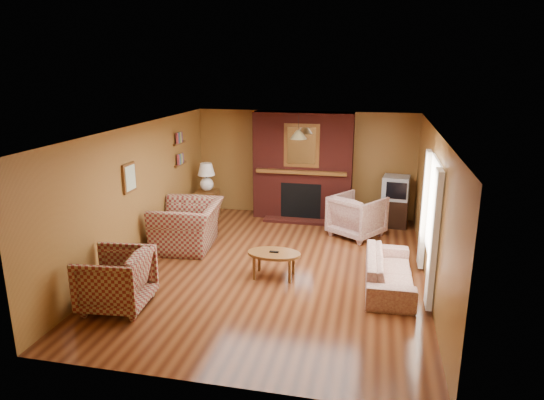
% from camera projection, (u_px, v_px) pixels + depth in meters
% --- Properties ---
extents(floor, '(6.50, 6.50, 0.00)m').
position_uv_depth(floor, '(275.00, 268.00, 8.38)').
color(floor, '#47200F').
rests_on(floor, ground).
extents(ceiling, '(6.50, 6.50, 0.00)m').
position_uv_depth(ceiling, '(276.00, 129.00, 7.74)').
color(ceiling, white).
rests_on(ceiling, wall_back).
extents(wall_back, '(6.50, 0.00, 6.50)m').
position_uv_depth(wall_back, '(305.00, 164.00, 11.12)').
color(wall_back, olive).
rests_on(wall_back, floor).
extents(wall_front, '(6.50, 0.00, 6.50)m').
position_uv_depth(wall_front, '(211.00, 285.00, 5.00)').
color(wall_front, olive).
rests_on(wall_front, floor).
extents(wall_left, '(0.00, 6.50, 6.50)m').
position_uv_depth(wall_left, '(137.00, 193.00, 8.57)').
color(wall_left, olive).
rests_on(wall_left, floor).
extents(wall_right, '(0.00, 6.50, 6.50)m').
position_uv_depth(wall_right, '(432.00, 211.00, 7.55)').
color(wall_right, olive).
rests_on(wall_right, floor).
extents(fireplace, '(2.20, 0.82, 2.40)m').
position_uv_depth(fireplace, '(303.00, 167.00, 10.87)').
color(fireplace, '#511711').
rests_on(fireplace, floor).
extents(window_right, '(0.10, 1.85, 2.00)m').
position_uv_depth(window_right, '(430.00, 219.00, 7.39)').
color(window_right, beige).
rests_on(window_right, wall_right).
extents(bookshelf, '(0.09, 0.55, 0.71)m').
position_uv_depth(bookshelf, '(181.00, 150.00, 10.22)').
color(bookshelf, brown).
rests_on(bookshelf, wall_left).
extents(botanical_print, '(0.05, 0.40, 0.50)m').
position_uv_depth(botanical_print, '(129.00, 178.00, 8.19)').
color(botanical_print, brown).
rests_on(botanical_print, wall_left).
extents(pendant_light, '(0.36, 0.36, 0.48)m').
position_uv_depth(pendant_light, '(298.00, 135.00, 10.01)').
color(pendant_light, black).
rests_on(pendant_light, ceiling).
extents(plaid_loveseat, '(1.31, 1.46, 0.87)m').
position_uv_depth(plaid_loveseat, '(188.00, 225.00, 9.25)').
color(plaid_loveseat, maroon).
rests_on(plaid_loveseat, floor).
extents(plaid_armchair, '(1.01, 0.99, 0.85)m').
position_uv_depth(plaid_armchair, '(116.00, 280.00, 6.93)').
color(plaid_armchair, maroon).
rests_on(plaid_armchair, floor).
extents(floral_sofa, '(0.75, 1.84, 0.53)m').
position_uv_depth(floral_sofa, '(389.00, 271.00, 7.61)').
color(floral_sofa, beige).
rests_on(floral_sofa, floor).
extents(floral_armchair, '(1.28, 1.29, 0.86)m').
position_uv_depth(floral_armchair, '(357.00, 216.00, 9.86)').
color(floral_armchair, beige).
rests_on(floral_armchair, floor).
extents(coffee_table, '(0.88, 0.55, 0.45)m').
position_uv_depth(coffee_table, '(274.00, 256.00, 7.94)').
color(coffee_table, brown).
rests_on(coffee_table, floor).
extents(side_table, '(0.51, 0.51, 0.64)m').
position_uv_depth(side_table, '(207.00, 205.00, 11.03)').
color(side_table, brown).
rests_on(side_table, floor).
extents(table_lamp, '(0.39, 0.39, 0.64)m').
position_uv_depth(table_lamp, '(206.00, 176.00, 10.85)').
color(table_lamp, white).
rests_on(table_lamp, side_table).
extents(tv_stand, '(0.60, 0.55, 0.61)m').
position_uv_depth(tv_stand, '(394.00, 212.00, 10.52)').
color(tv_stand, black).
rests_on(tv_stand, floor).
extents(crt_tv, '(0.60, 0.60, 0.50)m').
position_uv_depth(crt_tv, '(396.00, 188.00, 10.36)').
color(crt_tv, '#9D9FA4').
rests_on(crt_tv, tv_stand).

